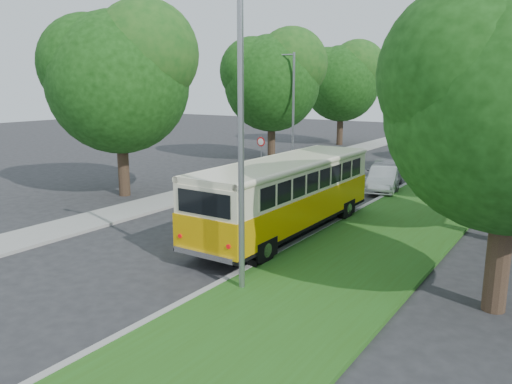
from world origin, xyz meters
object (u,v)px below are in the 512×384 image
Objects in this scene: vintage_bus at (286,197)px; car_grey at (453,148)px; lamppost_near at (238,129)px; car_blue at (414,161)px; car_silver at (384,173)px; car_white at (383,179)px; lamppost_far at (292,106)px.

vintage_bus is 25.27m from car_grey.
lamppost_near is 1.77× the size of car_blue.
car_blue is at bearing 76.60° from car_silver.
car_blue is at bearing 80.56° from car_white.
lamppost_near is 30.67m from car_grey.
lamppost_near is 20.53m from lamppost_far.
car_silver is 14.59m from car_grey.
vintage_bus is (-1.56, 5.17, -2.94)m from lamppost_near.
car_blue is at bearing 94.38° from lamppost_near.
car_silver is (7.33, -2.67, -3.36)m from lamppost_far.
car_white is (7.70, -3.80, -3.48)m from lamppost_far.
car_blue reaches higher than car_white.
lamppost_near is at bearing -73.37° from vintage_bus.
car_blue is 0.96× the size of car_grey.
car_blue is (-0.11, 16.54, -0.77)m from vintage_bus.
car_silver is (-0.02, 10.67, -0.67)m from vintage_bus.
lamppost_near is 16.32m from car_silver.
lamppost_near is at bearing -94.46° from car_blue.
lamppost_far reaches higher than car_blue.
car_grey is at bearing 74.30° from car_silver.
vintage_bus is at bearing 106.76° from lamppost_near.
car_silver is 1.15× the size of car_white.
car_silver is at bearing 95.69° from lamppost_near.
lamppost_far reaches higher than car_silver.
car_grey is (7.70, 11.92, -3.46)m from lamppost_far.
lamppost_near is 1.79× the size of car_silver.
lamppost_near is 0.83× the size of vintage_bus.
vintage_bus is 2.49× the size of car_white.
lamppost_far is (-8.91, 18.50, -0.25)m from lamppost_near.
vintage_bus reaches higher than car_white.
car_white is (-1.21, 14.70, -3.73)m from lamppost_near.
car_blue is 8.72m from car_grey.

